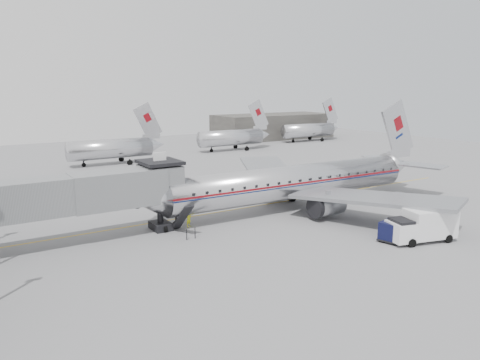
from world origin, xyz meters
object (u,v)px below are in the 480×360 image
(airliner, at_px, (298,182))
(baggage_cart_white, at_px, (407,228))
(ramp_worker, at_px, (189,219))
(baggage_cart_navy, at_px, (392,231))
(service_van, at_px, (422,225))

(airliner, height_order, baggage_cart_white, airliner)
(ramp_worker, bearing_deg, baggage_cart_navy, -70.53)
(ramp_worker, bearing_deg, baggage_cart_white, -66.36)
(service_van, height_order, ramp_worker, service_van)
(airliner, distance_m, baggage_cart_navy, 13.14)
(baggage_cart_navy, height_order, baggage_cart_white, baggage_cart_navy)
(service_van, height_order, baggage_cart_white, service_van)
(ramp_worker, bearing_deg, service_van, -69.00)
(baggage_cart_white, bearing_deg, baggage_cart_navy, -156.45)
(airliner, xyz_separation_m, ramp_worker, (-13.07, 0.01, -2.12))
(airliner, relative_size, baggage_cart_white, 15.43)
(baggage_cart_white, relative_size, ramp_worker, 1.52)
(airliner, bearing_deg, ramp_worker, -178.96)
(airliner, relative_size, baggage_cart_navy, 14.30)
(airliner, height_order, service_van, airliner)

